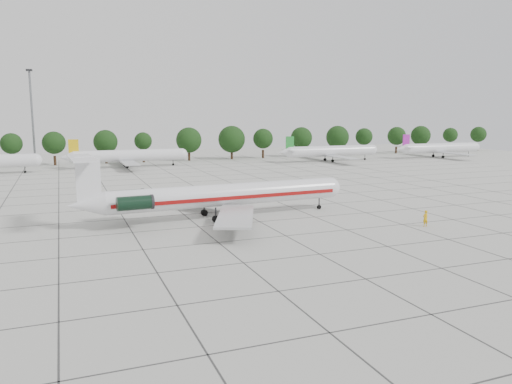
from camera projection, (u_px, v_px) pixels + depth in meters
ground at (260, 222)px, 63.87m from camera, size 260.00×260.00×0.00m
apron_joints at (224, 202)px, 77.67m from camera, size 170.00×170.00×0.02m
main_airliner at (214, 195)px, 65.20m from camera, size 37.54×29.46×8.80m
ground_crew at (425, 218)px, 61.09m from camera, size 0.77×0.53×2.01m
bg_airliner_c at (129, 156)px, 127.90m from camera, size 28.24×27.20×7.40m
bg_airliner_d at (331, 151)px, 143.55m from camera, size 28.24×27.20×7.40m
bg_airliner_e at (441, 148)px, 156.21m from camera, size 28.24×27.20×7.40m
tree_line at (106, 142)px, 136.92m from camera, size 249.86×8.44×10.22m
floodlight_mast at (32, 111)px, 135.47m from camera, size 1.60×1.60×25.45m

